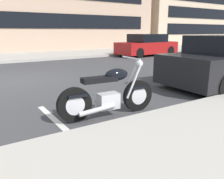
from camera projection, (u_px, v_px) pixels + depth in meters
The scene contains 6 objects.
ground_plane at pixel (13, 81), 7.70m from camera, with size 260.00×260.00×0.00m, color #3D3D3F.
sidewalk_far_curb at pixel (145, 50), 19.98m from camera, with size 120.00×5.00×0.14m, color #ADA89E.
parking_stall_stripe at pixel (58, 123), 4.23m from camera, with size 0.12×2.20×0.01m, color silver.
parked_motorcycle at pixel (109, 94), 4.49m from camera, with size 2.01×0.62×1.12m.
car_opposite_curb at pixel (147, 45), 15.71m from camera, with size 4.42×2.03×1.43m.
townhouse_corner_block at pixel (174, 12), 31.31m from camera, with size 15.79×10.88×8.31m.
Camera 1 is at (-1.32, -8.11, 1.61)m, focal length 37.51 mm.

